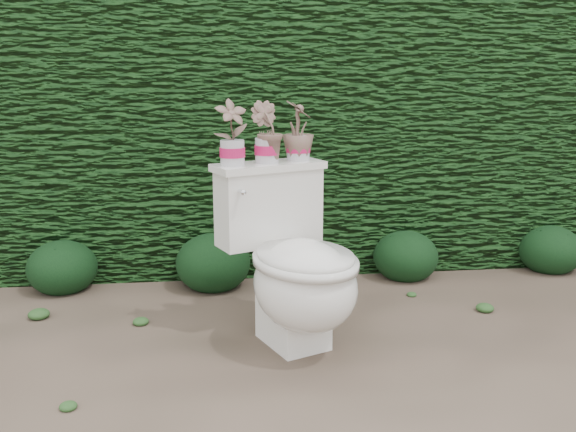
{
  "coord_description": "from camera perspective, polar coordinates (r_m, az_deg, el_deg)",
  "views": [
    {
      "loc": [
        -0.52,
        -2.42,
        1.19
      ],
      "look_at": [
        -0.2,
        0.31,
        0.55
      ],
      "focal_mm": 40.0,
      "sensor_mm": 36.0,
      "label": 1
    }
  ],
  "objects": [
    {
      "name": "liriope_clump_4",
      "position": [
        4.15,
        22.3,
        -2.43
      ],
      "size": [
        0.37,
        0.37,
        0.3
      ],
      "primitive_type": "ellipsoid",
      "color": "#123313",
      "rests_on": "ground"
    },
    {
      "name": "potted_plant_right",
      "position": [
        2.91,
        0.92,
        7.43
      ],
      "size": [
        0.15,
        0.15,
        0.25
      ],
      "primitive_type": "imported",
      "rotation": [
        0.0,
        0.0,
        1.63
      ],
      "color": "#2E7324",
      "rests_on": "toilet"
    },
    {
      "name": "liriope_clump_1",
      "position": [
        3.71,
        -19.47,
        -3.93
      ],
      "size": [
        0.38,
        0.38,
        0.3
      ],
      "primitive_type": "ellipsoid",
      "color": "#123313",
      "rests_on": "ground"
    },
    {
      "name": "ground",
      "position": [
        2.75,
        5.02,
        -12.61
      ],
      "size": [
        60.0,
        60.0,
        0.0
      ],
      "primitive_type": "plane",
      "color": "#746150",
      "rests_on": "ground"
    },
    {
      "name": "liriope_clump_2",
      "position": [
        3.56,
        -6.68,
        -3.72
      ],
      "size": [
        0.41,
        0.41,
        0.33
      ],
      "primitive_type": "ellipsoid",
      "color": "#123313",
      "rests_on": "ground"
    },
    {
      "name": "house_wall",
      "position": [
        8.53,
        0.9,
        18.58
      ],
      "size": [
        8.0,
        3.5,
        4.0
      ],
      "primitive_type": "cube",
      "color": "silver",
      "rests_on": "ground"
    },
    {
      "name": "potted_plant_left",
      "position": [
        2.77,
        -5.0,
        7.25
      ],
      "size": [
        0.17,
        0.14,
        0.27
      ],
      "primitive_type": "imported",
      "rotation": [
        0.0,
        0.0,
        6.62
      ],
      "color": "#2E7324",
      "rests_on": "toilet"
    },
    {
      "name": "liriope_clump_3",
      "position": [
        3.77,
        10.43,
        -3.14
      ],
      "size": [
        0.37,
        0.37,
        0.3
      ],
      "primitive_type": "ellipsoid",
      "color": "#123313",
      "rests_on": "ground"
    },
    {
      "name": "potted_plant_center",
      "position": [
        2.84,
        -1.9,
        7.32
      ],
      "size": [
        0.18,
        0.16,
        0.26
      ],
      "primitive_type": "imported",
      "rotation": [
        0.0,
        0.0,
        2.71
      ],
      "color": "#2E7324",
      "rests_on": "toilet"
    },
    {
      "name": "toilet",
      "position": [
        2.75,
        0.65,
        -4.59
      ],
      "size": [
        0.68,
        0.8,
        0.78
      ],
      "rotation": [
        0.0,
        0.0,
        0.39
      ],
      "color": "white",
      "rests_on": "ground"
    },
    {
      "name": "hedge",
      "position": [
        4.07,
        0.67,
        7.62
      ],
      "size": [
        8.0,
        1.0,
        1.6
      ],
      "primitive_type": "cube",
      "color": "#1F4D19",
      "rests_on": "ground"
    }
  ]
}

